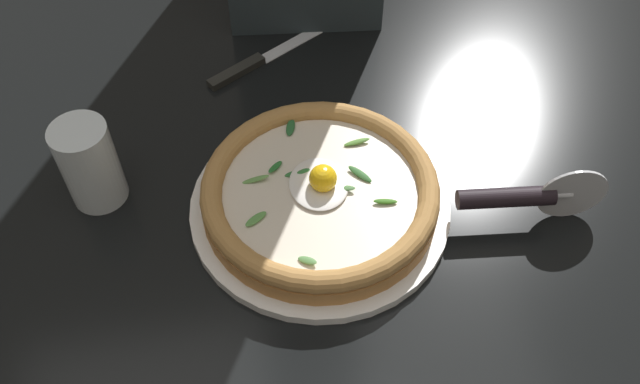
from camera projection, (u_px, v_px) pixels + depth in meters
ground_plane at (299, 238)px, 0.76m from camera, size 2.40×2.40×0.03m
pizza_plate at (320, 206)px, 0.76m from camera, size 0.29×0.29×0.01m
pizza at (320, 192)px, 0.74m from camera, size 0.26×0.26×0.06m
pizza_cutter at (523, 197)px, 0.73m from camera, size 0.03×0.16×0.08m
table_knife at (254, 62)px, 0.92m from camera, size 0.13×0.19×0.01m
drinking_glass at (91, 168)px, 0.75m from camera, size 0.06×0.06×0.11m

